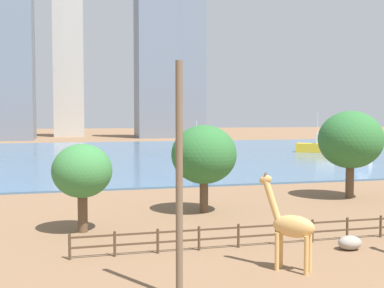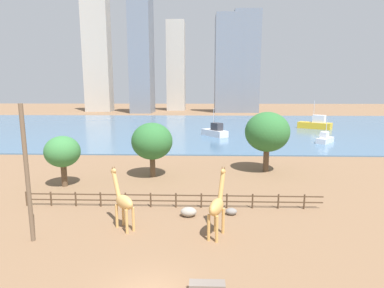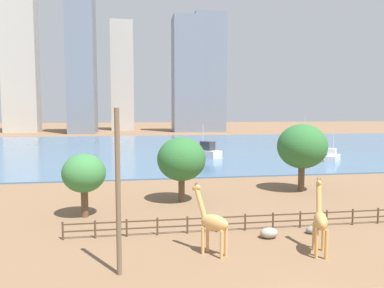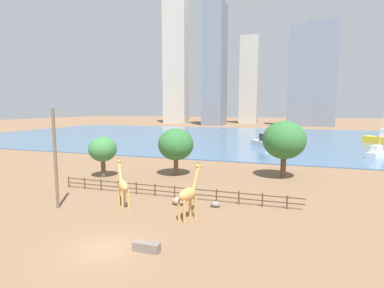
{
  "view_description": "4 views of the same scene",
  "coord_description": "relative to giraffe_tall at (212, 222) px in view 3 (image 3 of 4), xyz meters",
  "views": [
    {
      "loc": [
        -13.02,
        -12.31,
        7.12
      ],
      "look_at": [
        -2.46,
        28.4,
        4.71
      ],
      "focal_mm": 45.0,
      "sensor_mm": 36.0,
      "label": 1
    },
    {
      "loc": [
        2.54,
        -12.91,
        9.88
      ],
      "look_at": [
        1.3,
        25.76,
        3.32
      ],
      "focal_mm": 28.0,
      "sensor_mm": 36.0,
      "label": 2
    },
    {
      "loc": [
        -8.02,
        -14.81,
        9.1
      ],
      "look_at": [
        -0.25,
        34.13,
        4.69
      ],
      "focal_mm": 35.0,
      "sensor_mm": 36.0,
      "label": 3
    },
    {
      "loc": [
        11.44,
        -16.06,
        9.29
      ],
      "look_at": [
        -3.93,
        30.78,
        3.31
      ],
      "focal_mm": 28.0,
      "sensor_mm": 36.0,
      "label": 4
    }
  ],
  "objects": [
    {
      "name": "ground_plane",
      "position": [
        3.15,
        72.28,
        -2.11
      ],
      "size": [
        400.0,
        400.0,
        0.0
      ],
      "primitive_type": "plane",
      "color": "brown"
    },
    {
      "name": "harbor_water",
      "position": [
        3.15,
        69.28,
        -2.01
      ],
      "size": [
        180.0,
        86.0,
        0.2
      ],
      "primitive_type": "cube",
      "color": "#476B8C",
      "rests_on": "ground"
    },
    {
      "name": "giraffe_tall",
      "position": [
        0.0,
        0.0,
        0.0
      ],
      "size": [
        2.34,
        2.3,
        4.54
      ],
      "rotation": [
        0.0,
        0.0,
        2.37
      ],
      "color": "tan",
      "rests_on": "ground"
    },
    {
      "name": "giraffe_companion",
      "position": [
        6.79,
        -0.92,
        0.09
      ],
      "size": [
        1.58,
        2.89,
        4.73
      ],
      "rotation": [
        0.0,
        0.0,
        1.2
      ],
      "color": "tan",
      "rests_on": "ground"
    },
    {
      "name": "utility_pole",
      "position": [
        -5.72,
        -2.03,
        2.53
      ],
      "size": [
        0.28,
        0.28,
        9.26
      ],
      "primitive_type": "cylinder",
      "color": "brown",
      "rests_on": "ground"
    },
    {
      "name": "boulder_near_fence",
      "position": [
        4.67,
        2.39,
        -1.73
      ],
      "size": [
        1.31,
        1.0,
        0.75
      ],
      "primitive_type": "ellipsoid",
      "color": "gray",
      "rests_on": "ground"
    },
    {
      "name": "boulder_by_pole",
      "position": [
        8.18,
        2.82,
        -1.83
      ],
      "size": [
        0.93,
        0.74,
        0.55
      ],
      "primitive_type": "ellipsoid",
      "color": "gray",
      "rests_on": "ground"
    },
    {
      "name": "enclosure_fence",
      "position": [
        2.82,
        4.28,
        -1.34
      ],
      "size": [
        26.12,
        0.14,
        1.3
      ],
      "color": "#4C3826",
      "rests_on": "ground"
    },
    {
      "name": "tree_left_large",
      "position": [
        -0.14,
        14.0,
        2.19
      ],
      "size": [
        4.83,
        4.83,
        6.5
      ],
      "color": "brown",
      "rests_on": "ground"
    },
    {
      "name": "tree_center_broad",
      "position": [
        -9.04,
        10.0,
        1.65
      ],
      "size": [
        3.67,
        3.67,
        5.45
      ],
      "color": "brown",
      "rests_on": "ground"
    },
    {
      "name": "tree_right_tall",
      "position": [
        13.93,
        16.87,
        2.97
      ],
      "size": [
        5.55,
        5.55,
        7.61
      ],
      "color": "brown",
      "rests_on": "ground"
    },
    {
      "name": "boat_ferry",
      "position": [
        37.35,
        63.15,
        -0.61
      ],
      "size": [
        8.84,
        7.56,
        7.78
      ],
      "rotation": [
        0.0,
        0.0,
        2.52
      ],
      "color": "gold",
      "rests_on": "harbor_water"
    },
    {
      "name": "boat_sailboat",
      "position": [
        30.11,
        38.64,
        -1.13
      ],
      "size": [
        4.73,
        5.12,
        4.63
      ],
      "rotation": [
        0.0,
        0.0,
        0.87
      ],
      "color": "silver",
      "rests_on": "harbor_water"
    },
    {
      "name": "boat_tug",
      "position": [
        8.78,
        47.55,
        -0.85
      ],
      "size": [
        6.12,
        7.2,
        6.32
      ],
      "rotation": [
        0.0,
        0.0,
        2.19
      ],
      "color": "silver",
      "rests_on": "harbor_water"
    },
    {
      "name": "skyline_tower_needle",
      "position": [
        -50.86,
        144.94,
        37.69
      ],
      "size": [
        13.71,
        8.34,
        79.6
      ],
      "primitive_type": "cube",
      "color": "#B7B2A8",
      "rests_on": "ground"
    },
    {
      "name": "skyline_block_central",
      "position": [
        -24.77,
        134.97,
        29.81
      ],
      "size": [
        10.43,
        15.91,
        63.83
      ],
      "primitive_type": "cube",
      "color": "slate",
      "rests_on": "ground"
    },
    {
      "name": "skyline_tower_glass",
      "position": [
        -9.3,
        158.09,
        23.05
      ],
      "size": [
        10.34,
        11.25,
        50.31
      ],
      "primitive_type": "cube",
      "color": "#B7B2A8",
      "rests_on": "ground"
    },
    {
      "name": "skyline_block_left",
      "position": [
        28.42,
        138.7,
        23.3
      ],
      "size": [
        13.27,
        9.12,
        50.81
      ],
      "primitive_type": "cube",
      "color": "slate",
      "rests_on": "ground"
    },
    {
      "name": "skyline_block_right",
      "position": [
        19.22,
        140.13,
        22.52
      ],
      "size": [
        13.3,
        12.74,
        49.26
      ],
      "primitive_type": "cube",
      "color": "slate",
      "rests_on": "ground"
    }
  ]
}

